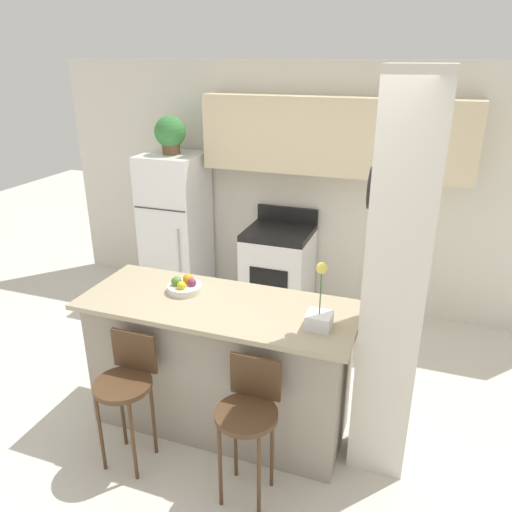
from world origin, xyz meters
The scene contains 11 objects.
ground_plane centered at (0.00, 0.00, 0.00)m, with size 14.00×14.00×0.00m, color beige.
wall_back centered at (0.14, 2.19, 1.52)m, with size 5.60×0.38×2.55m.
pillar_right centered at (1.15, 0.04, 1.28)m, with size 0.38×0.32×2.55m.
counter_bar centered at (0.00, 0.00, 0.51)m, with size 1.93×0.76×1.01m.
refrigerator centered at (-1.34, 1.89, 0.81)m, with size 0.63×0.66×1.62m.
stove_range centered at (-0.15, 1.89, 0.46)m, with size 0.67×0.66×1.07m.
bar_stool_left centered at (-0.42, -0.53, 0.61)m, with size 0.38×0.38×0.92m.
bar_stool_right centered at (0.42, -0.53, 0.61)m, with size 0.38×0.38×0.92m.
potted_plant_on_fridge centered at (-1.34, 1.89, 1.83)m, with size 0.33×0.33×0.39m.
orchid_vase centered at (0.73, -0.09, 1.10)m, with size 0.16×0.16×0.44m.
fruit_bowl centered at (-0.30, 0.09, 1.05)m, with size 0.25×0.25×0.11m.
Camera 1 is at (1.28, -2.78, 2.59)m, focal length 35.00 mm.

